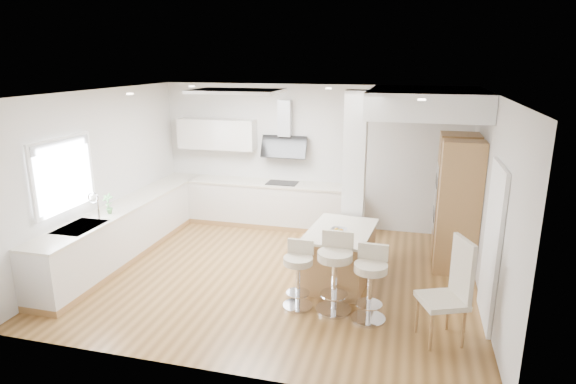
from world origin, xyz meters
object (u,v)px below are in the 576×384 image
(bar_stool_a, at_px, (298,271))
(dining_chair, at_px, (452,287))
(peninsula, at_px, (340,255))
(bar_stool_b, at_px, (335,268))
(bar_stool_c, at_px, (370,280))

(bar_stool_a, relative_size, dining_chair, 0.72)
(peninsula, distance_m, bar_stool_b, 0.90)
(peninsula, bearing_deg, dining_chair, -34.24)
(bar_stool_a, distance_m, dining_chair, 1.96)
(bar_stool_b, bearing_deg, dining_chair, -12.26)
(bar_stool_b, xyz_separation_m, dining_chair, (1.44, -0.35, 0.08))
(bar_stool_a, distance_m, bar_stool_c, 0.97)
(bar_stool_a, relative_size, bar_stool_b, 0.86)
(peninsula, xyz_separation_m, bar_stool_c, (0.54, -1.00, 0.14))
(bar_stool_a, xyz_separation_m, dining_chair, (1.93, -0.33, 0.17))
(bar_stool_c, bearing_deg, peninsula, 121.01)
(peninsula, xyz_separation_m, bar_stool_a, (-0.43, -0.90, 0.10))
(peninsula, xyz_separation_m, dining_chair, (1.50, -1.23, 0.26))
(bar_stool_a, xyz_separation_m, bar_stool_b, (0.49, 0.02, 0.09))
(bar_stool_c, relative_size, dining_chair, 0.77)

